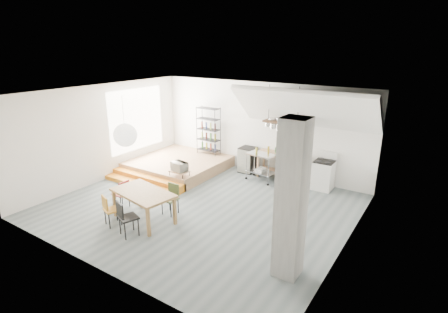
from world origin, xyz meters
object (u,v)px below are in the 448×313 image
Objects in this scene: dining_table at (143,195)px; rolling_cart at (261,163)px; stove at (323,175)px; mini_fridge at (248,160)px.

rolling_cart reaches higher than dining_table.
dining_table is at bearing -99.94° from rolling_cart.
dining_table is at bearing -124.94° from stove.
dining_table is 2.00× the size of mini_fridge.
mini_fridge is (-0.81, 0.50, -0.15)m from rolling_cart.
stove is 1.28× the size of mini_fridge.
stove is 1.16× the size of rolling_cart.
stove is at bearing 64.92° from dining_table.
rolling_cart is (-1.98, -0.46, 0.13)m from stove.
mini_fridge is at bearing 154.96° from rolling_cart.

